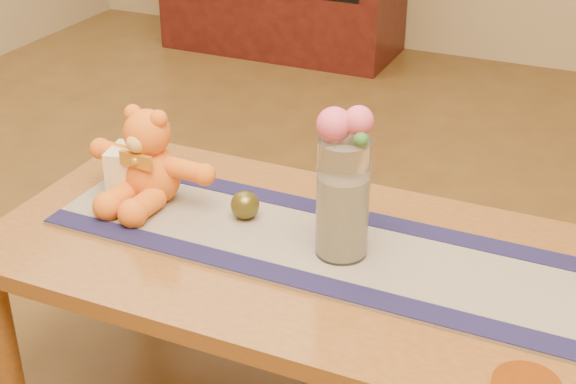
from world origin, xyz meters
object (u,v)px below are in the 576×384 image
at_px(pillar_candle, 132,171).
at_px(teddy_bear, 150,156).
at_px(glass_vase, 343,198).
at_px(bronze_ball, 245,205).

bearing_deg(pillar_candle, teddy_bear, 1.11).
relative_size(glass_vase, bronze_ball, 3.95).
height_order(teddy_bear, pillar_candle, teddy_bear).
height_order(pillar_candle, glass_vase, glass_vase).
xyz_separation_m(glass_vase, bronze_ball, (-0.25, 0.05, -0.10)).
bearing_deg(teddy_bear, bronze_ball, 4.18).
bearing_deg(glass_vase, teddy_bear, 174.65).
height_order(glass_vase, bronze_ball, glass_vase).
bearing_deg(pillar_candle, glass_vase, -4.70).
distance_m(pillar_candle, bronze_ball, 0.30).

